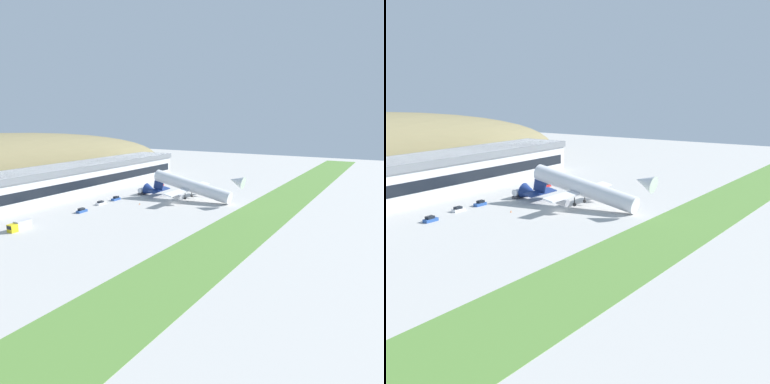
{
  "view_description": "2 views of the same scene",
  "coord_description": "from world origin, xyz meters",
  "views": [
    {
      "loc": [
        -128.39,
        -81.36,
        35.21
      ],
      "look_at": [
        5.0,
        -5.84,
        4.18
      ],
      "focal_mm": 35.0,
      "sensor_mm": 36.0,
      "label": 1
    },
    {
      "loc": [
        -126.72,
        -91.87,
        36.96
      ],
      "look_at": [
        4.09,
        -4.32,
        5.44
      ],
      "focal_mm": 50.0,
      "sensor_mm": 36.0,
      "label": 2
    }
  ],
  "objects": [
    {
      "name": "service_car_2",
      "position": [
        -8.46,
        24.04,
        0.7
      ],
      "size": [
        4.29,
        1.79,
        1.69
      ],
      "color": "#264C99",
      "rests_on": "ground_plane"
    },
    {
      "name": "service_car_0",
      "position": [
        27.7,
        25.85,
        0.68
      ],
      "size": [
        4.63,
        1.95,
        1.64
      ],
      "color": "#B21E1E",
      "rests_on": "ground_plane"
    },
    {
      "name": "terminal_building",
      "position": [
        3.12,
        49.87,
        7.67
      ],
      "size": [
        113.46,
        20.96,
        13.56
      ],
      "color": "silver",
      "rests_on": "ground_plane"
    },
    {
      "name": "box_truck",
      "position": [
        8.91,
        21.66,
        1.48
      ],
      "size": [
        8.15,
        2.42,
        3.18
      ],
      "color": "#264C99",
      "rests_on": "ground_plane"
    },
    {
      "name": "traffic_cone_0",
      "position": [
        -9.81,
        10.31,
        0.28
      ],
      "size": [
        0.52,
        0.52,
        0.58
      ],
      "color": "orange",
      "rests_on": "ground_plane"
    },
    {
      "name": "service_car_3",
      "position": [
        -30.74,
        21.35,
        0.68
      ],
      "size": [
        4.26,
        1.78,
        1.65
      ],
      "color": "#264C99",
      "rests_on": "ground_plane"
    },
    {
      "name": "traffic_cone_1",
      "position": [
        43.72,
        18.7,
        0.28
      ],
      "size": [
        0.52,
        0.52,
        0.58
      ],
      "color": "orange",
      "rests_on": "ground_plane"
    },
    {
      "name": "service_car_1",
      "position": [
        -17.69,
        24.03,
        0.62
      ],
      "size": [
        4.28,
        1.96,
        1.5
      ],
      "color": "silver",
      "rests_on": "ground_plane"
    },
    {
      "name": "ground_plane",
      "position": [
        0.0,
        0.0,
        0.0
      ],
      "size": [
        421.45,
        421.45,
        0.0
      ],
      "primitive_type": "plane",
      "color": "#B7B5AF"
    },
    {
      "name": "grass_strip_foreground",
      "position": [
        0.0,
        -38.57,
        0.04
      ],
      "size": [
        379.31,
        21.49,
        0.08
      ],
      "primitive_type": "cube",
      "color": "#568438",
      "rests_on": "ground_plane"
    },
    {
      "name": "cargo_airplane",
      "position": [
        7.8,
        -3.26,
        5.83
      ],
      "size": [
        33.06,
        48.53,
        14.02
      ],
      "color": "silver"
    }
  ]
}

